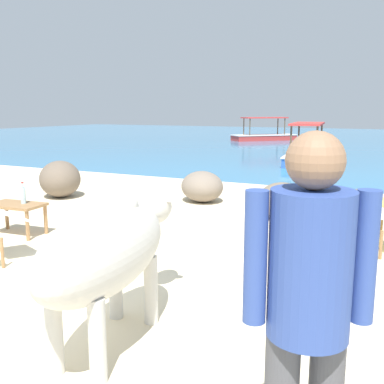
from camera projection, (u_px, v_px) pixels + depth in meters
name	position (u px, v px, depth m)	size (l,w,h in m)	color
sand_beach	(11.00, 299.00, 4.11)	(18.00, 14.00, 0.04)	beige
water_surface	(342.00, 143.00, 23.58)	(60.00, 36.00, 0.03)	teal
cow	(109.00, 248.00, 3.18)	(0.77, 1.95, 1.09)	beige
low_bench_table	(16.00, 209.00, 6.08)	(0.79, 0.50, 0.43)	olive
bottle	(23.00, 195.00, 6.05)	(0.07, 0.07, 0.30)	#A3C6D1
deck_chair_far	(378.00, 221.00, 5.32)	(0.80, 0.58, 0.68)	olive
person_standing	(308.00, 304.00, 1.74)	(0.47, 0.32, 1.62)	#4C4C51
shore_rock_large	(362.00, 200.00, 7.47)	(0.58, 0.46, 0.40)	#756651
shore_rock_medium	(60.00, 179.00, 8.71)	(0.95, 0.78, 0.71)	#6B5B4C
shore_rock_small	(282.00, 200.00, 7.03)	(0.79, 0.74, 0.57)	#756651
shore_rock_flat	(202.00, 186.00, 8.29)	(0.90, 0.76, 0.57)	gray
boat_blue	(306.00, 154.00, 14.64)	(1.56, 3.78, 1.29)	#3866B7
boat_red	(264.00, 135.00, 25.10)	(3.42, 3.41, 1.29)	#C63833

